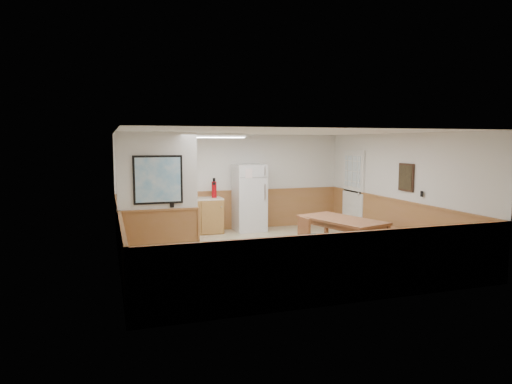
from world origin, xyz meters
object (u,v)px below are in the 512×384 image
object	(u,v)px
dining_chair	(308,235)
soap_bottle	(155,195)
refrigerator	(249,198)
dining_bench	(398,235)
fire_extinguisher	(214,189)
dining_table	(342,223)

from	to	relation	value
dining_chair	soap_bottle	size ratio (longest dim) A/B	3.84
refrigerator	dining_chair	xyz separation A→B (m)	(0.21, -3.22, -0.37)
dining_chair	soap_bottle	world-z (taller)	soap_bottle
dining_bench	fire_extinguisher	xyz separation A→B (m)	(-3.27, 3.15, 0.77)
refrigerator	dining_table	xyz separation A→B (m)	(1.03, -3.05, -0.21)
dining_bench	dining_chair	bearing A→B (deg)	175.40
soap_bottle	fire_extinguisher	bearing A→B (deg)	-1.22
refrigerator	soap_bottle	distance (m)	2.40
dining_table	dining_chair	xyz separation A→B (m)	(-0.82, -0.17, -0.16)
fire_extinguisher	soap_bottle	world-z (taller)	fire_extinguisher
dining_table	dining_chair	world-z (taller)	dining_chair
dining_bench	soap_bottle	bearing A→B (deg)	138.77
dining_bench	fire_extinguisher	bearing A→B (deg)	128.69
refrigerator	dining_bench	bearing A→B (deg)	-54.70
dining_chair	fire_extinguisher	bearing A→B (deg)	104.14
dining_table	soap_bottle	xyz separation A→B (m)	(-3.43, 3.12, 0.35)
dining_bench	soap_bottle	world-z (taller)	soap_bottle
dining_table	fire_extinguisher	size ratio (longest dim) A/B	4.00
dining_chair	fire_extinguisher	world-z (taller)	fire_extinguisher
dining_chair	fire_extinguisher	size ratio (longest dim) A/B	1.70
refrigerator	dining_chair	world-z (taller)	refrigerator
dining_bench	refrigerator	bearing A→B (deg)	119.55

